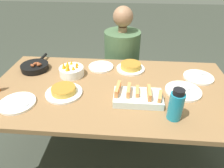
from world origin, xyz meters
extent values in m
plane|color=#383D33|center=(0.00, 0.00, 0.00)|extent=(14.00, 14.00, 0.00)
cube|color=olive|center=(0.00, 0.00, 0.73)|extent=(1.82, 0.95, 0.03)
cylinder|color=olive|center=(-0.85, 0.41, 0.36)|extent=(0.07, 0.07, 0.72)
cylinder|color=olive|center=(0.85, 0.41, 0.36)|extent=(0.07, 0.07, 0.72)
cube|color=silver|center=(0.19, -0.15, 0.78)|extent=(0.33, 0.19, 0.05)
cube|color=#ED8E4C|center=(0.05, -0.13, 0.82)|extent=(0.04, 0.15, 0.05)
cube|color=#ED8E4C|center=(0.12, -0.14, 0.82)|extent=(0.03, 0.12, 0.05)
cube|color=#ED8E4C|center=(0.18, -0.13, 0.82)|extent=(0.03, 0.11, 0.04)
cube|color=#ED8E4C|center=(0.26, -0.15, 0.82)|extent=(0.02, 0.14, 0.05)
cube|color=#ED8E4C|center=(0.33, -0.17, 0.82)|extent=(0.04, 0.11, 0.04)
cylinder|color=black|center=(-0.68, 0.22, 0.76)|extent=(0.22, 0.22, 0.01)
cylinder|color=black|center=(-0.68, 0.22, 0.78)|extent=(0.23, 0.23, 0.04)
cylinder|color=black|center=(-0.67, 0.39, 0.79)|extent=(0.03, 0.13, 0.02)
ellipsoid|color=brown|center=(-0.68, 0.17, 0.82)|extent=(0.05, 0.05, 0.03)
ellipsoid|color=brown|center=(-0.66, 0.20, 0.82)|extent=(0.05, 0.05, 0.03)
ellipsoid|color=brown|center=(-0.64, 0.20, 0.82)|extent=(0.04, 0.05, 0.03)
ellipsoid|color=brown|center=(-0.62, 0.19, 0.82)|extent=(0.05, 0.05, 0.03)
cylinder|color=white|center=(-0.33, -0.11, 0.76)|extent=(0.26, 0.26, 0.02)
cylinder|color=gold|center=(-0.33, -0.11, 0.79)|extent=(0.17, 0.17, 0.04)
cylinder|color=#AB7427|center=(-0.33, -0.11, 0.81)|extent=(0.17, 0.17, 0.00)
cylinder|color=white|center=(0.14, 0.29, 0.76)|extent=(0.24, 0.24, 0.02)
cylinder|color=gold|center=(0.14, 0.29, 0.79)|extent=(0.17, 0.17, 0.04)
cylinder|color=#AB7427|center=(0.14, 0.29, 0.81)|extent=(0.17, 0.17, 0.00)
cylinder|color=white|center=(-0.12, 0.30, 0.76)|extent=(0.22, 0.22, 0.02)
cylinder|color=#B2B2B7|center=(-0.12, 0.33, 0.77)|extent=(0.04, 0.11, 0.01)
cube|color=#B2B2B7|center=(-0.09, 0.25, 0.77)|extent=(0.03, 0.05, 0.00)
cylinder|color=white|center=(-0.61, -0.25, 0.76)|extent=(0.24, 0.24, 0.02)
cylinder|color=#B2B2B7|center=(-0.63, -0.24, 0.77)|extent=(0.13, 0.05, 0.01)
cube|color=#B2B2B7|center=(-0.55, -0.27, 0.77)|extent=(0.06, 0.04, 0.00)
cylinder|color=white|center=(0.52, -0.02, 0.76)|extent=(0.26, 0.26, 0.02)
cylinder|color=#B2B2B7|center=(0.54, -0.01, 0.77)|extent=(0.13, 0.05, 0.01)
cube|color=#B2B2B7|center=(0.46, -0.05, 0.77)|extent=(0.06, 0.04, 0.00)
cylinder|color=white|center=(0.68, 0.19, 0.76)|extent=(0.23, 0.23, 0.02)
cylinder|color=#B2B2B7|center=(0.65, 0.21, 0.77)|extent=(0.13, 0.02, 0.01)
cube|color=#B2B2B7|center=(0.74, 0.22, 0.77)|extent=(0.05, 0.03, 0.00)
cylinder|color=white|center=(-0.34, 0.15, 0.79)|extent=(0.20, 0.20, 0.07)
cone|color=orange|center=(-0.30, 0.15, 0.85)|extent=(0.03, 0.04, 0.06)
cone|color=orange|center=(-0.30, 0.19, 0.84)|extent=(0.04, 0.04, 0.04)
cone|color=orange|center=(-0.35, 0.21, 0.84)|extent=(0.04, 0.04, 0.04)
cone|color=orange|center=(-0.38, 0.17, 0.84)|extent=(0.06, 0.06, 0.06)
cone|color=orange|center=(-0.40, 0.13, 0.85)|extent=(0.05, 0.05, 0.06)
cone|color=orange|center=(-0.35, 0.10, 0.85)|extent=(0.06, 0.05, 0.07)
cone|color=orange|center=(-0.32, 0.12, 0.84)|extent=(0.05, 0.05, 0.04)
cylinder|color=teal|center=(0.40, -0.30, 0.84)|extent=(0.09, 0.09, 0.18)
cylinder|color=black|center=(0.40, -0.30, 0.94)|extent=(0.07, 0.07, 0.03)
cube|color=black|center=(0.05, 0.73, 0.23)|extent=(0.41, 0.41, 0.46)
cylinder|color=#476642|center=(0.05, 0.73, 0.70)|extent=(0.37, 0.37, 0.48)
cylinder|color=#9E7051|center=(0.05, 0.73, 0.96)|extent=(0.09, 0.09, 0.05)
sphere|color=#9E7051|center=(0.05, 0.73, 1.08)|extent=(0.20, 0.20, 0.20)
camera|label=1|loc=(0.10, -1.23, 1.59)|focal=32.00mm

